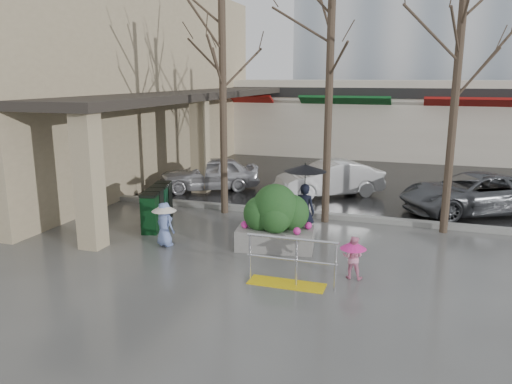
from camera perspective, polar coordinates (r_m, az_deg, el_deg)
The scene contains 20 objects.
ground at distance 11.93m, azimuth -1.08°, elevation -7.52°, with size 120.00×120.00×0.00m, color #51514F.
street_asphalt at distance 33.01m, azimuth 11.74°, elevation 5.51°, with size 120.00×36.00×0.01m, color black.
curb at distance 15.56m, azimuth 3.81°, elevation -2.32°, with size 120.00×0.30×0.15m, color gray.
near_building at distance 22.48m, azimuth -16.53°, elevation 12.05°, with size 6.00×18.00×8.00m, color tan.
canopy_slab at distance 20.41m, azimuth -6.51°, elevation 11.38°, with size 2.80×18.00×0.25m, color #2D2823.
pillar_front at distance 12.83m, azimuth -18.56°, elevation 1.39°, with size 0.55×0.55×3.50m, color tan.
pillar_back at distance 18.37m, azimuth -6.41°, elevation 5.34°, with size 0.55×0.55×3.50m, color tan.
storefront_row at distance 28.63m, azimuth 14.98°, elevation 8.26°, with size 34.00×6.74×4.00m.
handrail at distance 10.36m, azimuth 3.87°, elevation -8.61°, with size 1.90×0.50×1.03m.
tree_west at distance 15.27m, azimuth -3.88°, elevation 16.37°, with size 3.20×3.20×6.80m.
tree_midwest at distance 14.39m, azimuth 8.55°, elevation 17.06°, with size 3.20×3.20×7.00m.
tree_mideast at distance 14.17m, azimuth 22.22°, elevation 14.82°, with size 3.20×3.20×6.50m.
woman at distance 12.99m, azimuth 5.60°, elevation -0.13°, with size 1.10×1.10×2.04m.
child_pink at distance 10.80m, azimuth 11.02°, elevation -6.95°, with size 0.57×0.57×0.93m.
child_blue at distance 12.77m, azimuth -10.42°, elevation -3.19°, with size 0.64×0.63×1.13m.
planter at distance 12.33m, azimuth 2.28°, elevation -3.00°, with size 2.00×1.21×1.65m.
news_boxes at distance 14.60m, azimuth -11.21°, elevation -1.62°, with size 0.93×2.04×1.11m.
car_a at distance 18.87m, azimuth -5.36°, elevation 2.12°, with size 1.49×3.70×1.26m, color silver.
car_b at distance 18.03m, azimuth 8.36°, elevation 1.52°, with size 1.33×3.82×1.26m, color silver.
car_c at distance 17.03m, azimuth 23.58°, elevation -0.13°, with size 2.09×4.53×1.26m, color #53565A.
Camera 1 is at (3.72, -10.53, 4.20)m, focal length 35.00 mm.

